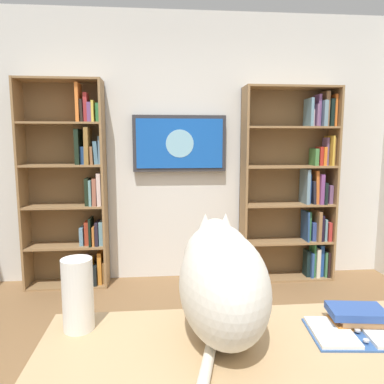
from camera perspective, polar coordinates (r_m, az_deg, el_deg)
wall_back at (r=3.82m, az=-2.17°, el=6.67°), size 4.52×0.06×2.70m
bookshelf_left at (r=3.95m, az=16.18°, el=0.67°), size 0.95×0.28×1.96m
bookshelf_right at (r=3.77m, az=-17.71°, el=0.42°), size 0.79×0.28×2.00m
wall_mounted_tv at (r=3.74m, az=-1.94°, el=7.50°), size 0.93×0.07×0.56m
cat at (r=1.33m, az=4.56°, el=-13.02°), size 0.31×0.67×0.40m
open_binder at (r=1.51m, az=24.19°, el=-19.24°), size 0.35×0.25×0.02m
paper_towel_roll at (r=1.43m, az=-17.23°, el=-14.88°), size 0.11×0.11×0.26m
desk_book_stack at (r=1.56m, az=24.20°, el=-17.14°), size 0.21×0.15×0.07m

